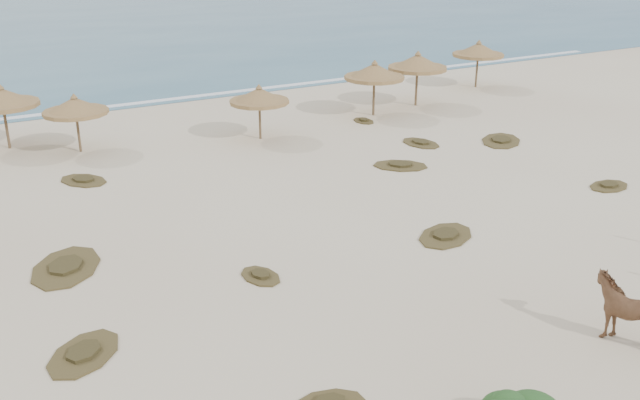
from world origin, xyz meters
The scene contains 20 objects.
ground centered at (0.00, 0.00, 0.00)m, with size 160.00×160.00×0.00m, color beige.
ocean centered at (0.00, 75.00, 0.00)m, with size 200.00×100.00×0.01m, color #25536F.
foam_line centered at (0.00, 26.00, 0.00)m, with size 70.00×0.60×0.01m, color silver.
palapa_1 centered at (-9.81, 20.16, 2.42)m, with size 4.37×4.37×3.12m.
palapa_2 centered at (-6.96, 17.96, 2.16)m, with size 3.08×3.08×2.78m.
palapa_3 centered at (1.33, 15.79, 2.13)m, with size 3.68×3.68×2.75m.
palapa_4 centered at (8.75, 16.89, 2.40)m, with size 3.68×3.68×3.10m.
palapa_5 centered at (12.18, 17.58, 2.49)m, with size 4.04×4.04×3.20m.
palapa_6 centered at (18.53, 19.67, 2.37)m, with size 3.59×3.59×3.06m.
horse centered at (1.99, -5.53, 0.87)m, with size 0.94×2.06×1.74m, color #936443.
scrub_0 centered at (-10.51, 0.64, 0.05)m, with size 2.70×2.73×0.16m.
scrub_1 centered at (-9.96, 5.80, 0.05)m, with size 3.17×3.67×0.16m.
scrub_2 centered at (-4.90, 2.28, 0.05)m, with size 1.25×1.69×0.16m.
scrub_3 centered at (4.91, 8.84, 0.05)m, with size 2.88×2.69×0.16m.
scrub_4 centered at (10.84, 2.54, 0.05)m, with size 2.05×1.47×0.16m.
scrub_5 centered at (11.45, 9.55, 0.05)m, with size 3.34×3.24×0.16m.
scrub_6 centered at (-7.75, 13.69, 0.05)m, with size 2.40×2.65×0.16m.
scrub_7 centered at (7.75, 11.15, 0.05)m, with size 1.66×2.30×0.16m.
scrub_9 centered at (1.92, 1.90, 0.05)m, with size 2.94×2.54×0.16m.
scrub_10 centered at (7.55, 16.00, 0.05)m, with size 1.01×1.50×0.16m.
Camera 1 is at (-12.75, -15.48, 10.13)m, focal length 40.00 mm.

